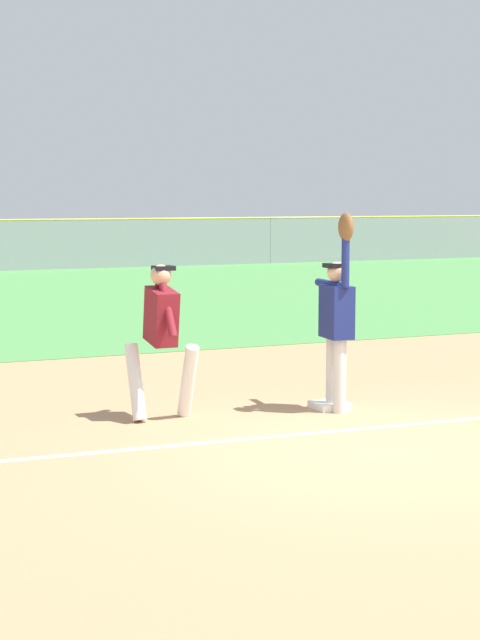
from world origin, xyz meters
name	(u,v)px	position (x,y,z in m)	size (l,w,h in m)	color
ground_plane	(380,450)	(0.00, 0.00, 0.00)	(78.98, 78.98, 0.00)	tan
outfield_grass	(29,298)	(0.00, 16.39, 0.01)	(43.91, 19.23, 0.01)	#4C8C47
first_base	(329,405)	(0.48, 1.92, 0.04)	(0.38, 0.38, 0.08)	white
fielder	(337,315)	(0.48, 1.77, 1.12)	(0.29, 0.90, 2.28)	silver
runner	(161,330)	(-1.50, 2.16, 1.00)	(0.72, 0.84, 1.72)	white
baseball	(335,272)	(0.44, 1.76, 1.60)	(0.07, 0.07, 0.07)	white
parked_car_green	(149,243)	(7.35, 29.29, 0.67)	(4.49, 2.30, 1.25)	#1E6B33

